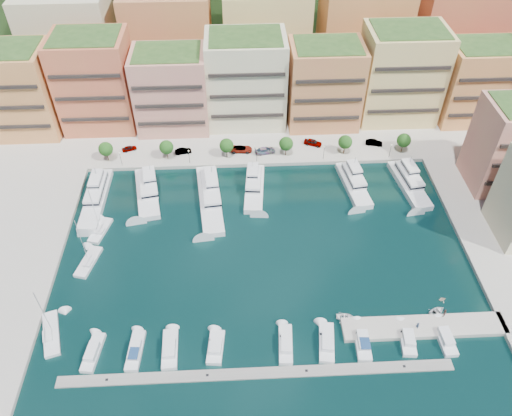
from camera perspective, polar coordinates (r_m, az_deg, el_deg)
The scene contains 57 objects.
ground at distance 112.78m, azimuth 0.88°, elevation -4.81°, with size 400.00×400.00×0.00m, color black.
north_quay at distance 160.82m, azimuth -0.47°, elevation 11.87°, with size 220.00×64.00×2.00m, color #9E998E.
hillside at distance 203.27m, azimuth -1.08°, elevation 18.95°, with size 240.00×40.00×58.00m, color #1C3214.
south_pontoon at distance 95.38m, azimuth 0.12°, elevation -18.42°, with size 72.00×2.20×0.35m, color gray.
finger_pier at distance 105.49m, azimuth 18.58°, elevation -12.90°, with size 32.00×5.00×2.00m, color #9E998E.
apartment_0 at distance 155.89m, azimuth -25.90°, elevation 11.96°, with size 22.00×16.50×24.80m.
apartment_1 at distance 149.94m, azimuth -17.88°, elevation 13.56°, with size 20.00×16.50×26.80m.
apartment_2 at distance 145.19m, azimuth -9.64°, elevation 13.15°, with size 20.00×15.50×22.80m.
apartment_3 at distance 145.16m, azimuth -1.14°, elevation 14.44°, with size 22.00×16.50×25.80m.
apartment_4 at distance 146.09m, azimuth 7.81°, elevation 13.79°, with size 20.00×15.50×23.80m.
apartment_5 at distance 152.43m, azimuth 16.19°, elevation 14.45°, with size 22.00×16.50×26.80m.
apartment_6 at distance 159.95m, azimuth 23.93°, elevation 12.98°, with size 20.00×15.50×22.80m.
backblock_0 at distance 171.15m, azimuth -20.35°, elevation 17.38°, with size 26.00×18.00×30.00m, color beige.
backblock_1 at distance 164.97m, azimuth -9.87°, elevation 18.42°, with size 26.00×18.00×30.00m, color #CB714C.
backblock_2 at distance 164.13m, azimuth 1.15°, elevation 18.88°, with size 26.00×18.00×30.00m, color #DCC374.
backblock_3 at distance 168.71m, azimuth 11.95°, elevation 18.71°, with size 26.00×18.00×30.00m, color #E49353.
backblock_4 at distance 178.28m, azimuth 21.83°, elevation 18.01°, with size 26.00×18.00×30.00m, color #C26F40.
tree_0 at distance 138.79m, azimuth -16.80°, elevation 6.47°, with size 3.80×3.80×5.65m.
tree_1 at distance 135.68m, azimuth -10.21°, elevation 6.85°, with size 3.80×3.80×5.65m.
tree_2 at distance 134.42m, azimuth -3.39°, elevation 7.14°, with size 3.80×3.80×5.65m.
tree_3 at distance 135.06m, azimuth 3.46°, elevation 7.34°, with size 3.80×3.80×5.65m.
tree_4 at distance 137.57m, azimuth 10.16°, elevation 7.43°, with size 3.80×3.80×5.65m.
tree_5 at distance 141.85m, azimuth 16.54°, elevation 7.42°, with size 3.80×3.80×5.65m.
lamppost_0 at distance 136.58m, azimuth -15.25°, elevation 5.69°, with size 0.30×0.30×4.20m.
lamppost_1 at distance 133.70m, azimuth -7.68°, elevation 6.07°, with size 0.30×0.30×4.20m.
lamppost_2 at distance 133.21m, azimuth 0.09°, elevation 6.35°, with size 0.30×0.30×4.20m.
lamppost_3 at distance 135.14m, azimuth 7.79°, elevation 6.52°, with size 0.30×0.30×4.20m.
lamppost_4 at distance 139.38m, azimuth 15.14°, elevation 6.57°, with size 0.30×0.30×4.20m.
yacht_0 at distance 130.16m, azimuth -17.80°, elevation 1.37°, with size 4.93×21.90×7.30m.
yacht_1 at distance 128.45m, azimuth -12.31°, elevation 1.96°, with size 8.28×19.30×7.30m.
yacht_2 at distance 124.51m, azimuth -5.31°, elevation 1.45°, with size 7.56×25.11×7.30m.
yacht_3 at distance 126.85m, azimuth -0.19°, elevation 2.61°, with size 5.99×17.87×7.30m.
yacht_5 at distance 130.27m, azimuth 11.05°, elevation 2.94°, with size 6.73×17.78×7.30m.
yacht_6 at distance 133.81m, azimuth 17.05°, elevation 2.89°, with size 7.14×19.08×7.30m.
cruiser_0 at distance 101.50m, azimuth -18.13°, elevation -15.45°, with size 3.52×8.36×2.55m.
cruiser_1 at distance 99.59m, azimuth -13.63°, elevation -15.60°, with size 3.09×8.49×2.66m.
cruiser_2 at distance 98.51m, azimuth -9.80°, elevation -15.65°, with size 3.11×8.35×2.55m.
cruiser_3 at distance 97.69m, azimuth -4.62°, elevation -15.60°, with size 3.55×7.31×2.55m.
cruiser_5 at distance 97.88m, azimuth 3.40°, elevation -15.31°, with size 3.14×8.54×2.55m.
cruiser_6 at distance 98.83m, azimuth 8.07°, elevation -15.00°, with size 3.93×8.75×2.55m.
cruiser_7 at distance 100.12m, azimuth 12.03°, elevation -14.67°, with size 3.08×8.57×2.66m.
cruiser_8 at distance 102.47m, azimuth 16.88°, elevation -14.15°, with size 3.34×7.57×2.55m.
cruiser_9 at distance 104.90m, azimuth 20.73°, elevation -13.69°, with size 2.97×8.19×2.55m.
sailboat_0 at distance 106.76m, azimuth -22.35°, elevation -13.20°, with size 5.63×10.66×13.20m.
sailboat_1 at distance 115.92m, azimuth -18.59°, elevation -5.91°, with size 4.95×9.24×13.20m.
sailboat_2 at distance 121.90m, azimuth -17.35°, elevation -2.52°, with size 4.77×8.48×13.20m.
tender_0 at distance 102.76m, azimuth 10.21°, elevation -12.19°, with size 2.70×3.77×0.78m, color white.
tender_2 at distance 108.33m, azimuth 19.98°, elevation -11.02°, with size 2.50×3.50×0.72m, color silver.
tender_3 at distance 110.49m, azimuth 20.52°, elevation -9.74°, with size 1.39×1.61×0.85m, color beige.
car_0 at distance 142.69m, azimuth -14.28°, elevation 6.63°, with size 1.60×3.99×1.36m, color gray.
car_1 at distance 138.70m, azimuth -8.32°, elevation 6.46°, with size 1.54×4.42×1.46m, color gray.
car_2 at distance 137.94m, azimuth -1.68°, elevation 6.77°, with size 2.71×5.88×1.63m, color gray.
car_3 at distance 137.32m, azimuth 1.04°, elevation 6.59°, with size 2.31×5.68×1.65m, color gray.
car_4 at distance 141.19m, azimuth 6.52°, elevation 7.47°, with size 2.02×5.01×1.71m, color gray.
car_5 at distance 144.15m, azimuth 13.34°, elevation 7.28°, with size 1.61×4.63×1.53m, color gray.
person_0 at distance 103.17m, azimuth 17.99°, elevation -12.65°, with size 0.64×0.42×1.75m, color #2A3B54.
person_1 at distance 106.46m, azimuth 20.71°, elevation -11.15°, with size 0.96×0.75×1.97m, color brown.
Camera 1 is at (-5.38, -74.99, 84.07)m, focal length 35.00 mm.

